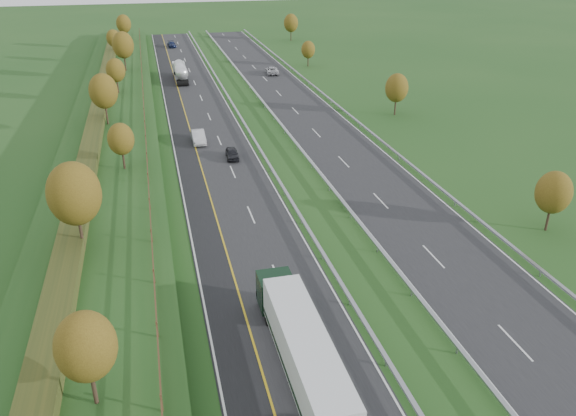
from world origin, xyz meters
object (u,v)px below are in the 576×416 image
car_small_far (172,44)px  car_oncoming (272,70)px  box_lorry (301,346)px  car_silver_mid (198,137)px  car_dark_near (232,154)px  road_tanker (180,71)px

car_small_far → car_oncoming: size_ratio=0.89×
box_lorry → car_silver_mid: box_lorry is taller
box_lorry → car_dark_near: box_lorry is taller
car_dark_near → car_silver_mid: car_silver_mid is taller
car_silver_mid → box_lorry: bearing=-88.5°
car_dark_near → car_small_far: 85.57m
car_dark_near → car_small_far: size_ratio=0.80×
car_dark_near → road_tanker: bearing=96.9°
car_small_far → box_lorry: bearing=-93.3°
car_oncoming → car_dark_near: bearing=79.1°
box_lorry → car_oncoming: box_lorry is taller
car_small_far → car_oncoming: bearing=-67.9°
box_lorry → car_oncoming: bearing=78.7°
car_silver_mid → car_oncoming: bearing=64.0°
box_lorry → car_small_far: box_lorry is taller
box_lorry → car_small_far: 125.63m
road_tanker → car_oncoming: bearing=4.2°
car_oncoming → car_small_far: bearing=-56.9°
car_silver_mid → car_small_far: car_silver_mid is taller
road_tanker → box_lorry: bearing=-89.2°
car_silver_mid → car_oncoming: (19.20, 40.32, -0.08)m
car_dark_near → car_oncoming: 50.16m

